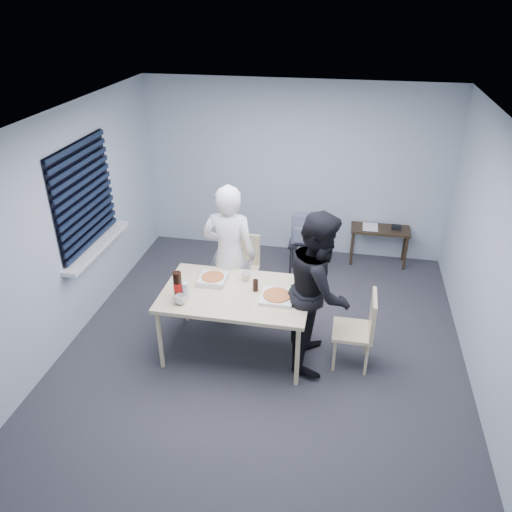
% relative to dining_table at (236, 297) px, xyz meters
% --- Properties ---
extents(room, '(5.00, 5.00, 5.00)m').
position_rel_dining_table_xyz_m(room, '(-1.90, 0.53, 0.72)').
color(room, '#2F3034').
rests_on(room, ground).
extents(dining_table, '(1.60, 1.01, 0.78)m').
position_rel_dining_table_xyz_m(dining_table, '(0.00, 0.00, 0.00)').
color(dining_table, beige).
rests_on(dining_table, ground).
extents(chair_far, '(0.42, 0.42, 0.89)m').
position_rel_dining_table_xyz_m(chair_far, '(-0.17, 1.10, -0.21)').
color(chair_far, beige).
rests_on(chair_far, ground).
extents(chair_right, '(0.42, 0.42, 0.89)m').
position_rel_dining_table_xyz_m(chair_right, '(1.36, 0.01, -0.21)').
color(chair_right, beige).
rests_on(chair_right, ground).
extents(person_white, '(0.65, 0.42, 1.77)m').
position_rel_dining_table_xyz_m(person_white, '(-0.22, 0.61, 0.17)').
color(person_white, silver).
rests_on(person_white, ground).
extents(person_black, '(0.47, 0.86, 1.77)m').
position_rel_dining_table_xyz_m(person_black, '(0.89, 0.05, 0.17)').
color(person_black, black).
rests_on(person_black, ground).
extents(side_table, '(0.85, 0.38, 0.57)m').
position_rel_dining_table_xyz_m(side_table, '(1.62, 2.41, -0.23)').
color(side_table, '#312214').
rests_on(side_table, ground).
extents(stool, '(0.36, 0.36, 0.50)m').
position_rel_dining_table_xyz_m(stool, '(0.53, 1.87, -0.33)').
color(stool, black).
rests_on(stool, ground).
extents(backpack, '(0.31, 0.22, 0.43)m').
position_rel_dining_table_xyz_m(backpack, '(0.53, 1.86, -0.01)').
color(backpack, slate).
rests_on(backpack, stool).
extents(pizza_box_a, '(0.30, 0.30, 0.07)m').
position_rel_dining_table_xyz_m(pizza_box_a, '(-0.30, 0.16, 0.09)').
color(pizza_box_a, white).
rests_on(pizza_box_a, dining_table).
extents(pizza_box_b, '(0.35, 0.35, 0.05)m').
position_rel_dining_table_xyz_m(pizza_box_b, '(0.45, -0.03, 0.08)').
color(pizza_box_b, white).
rests_on(pizza_box_b, dining_table).
extents(mug_a, '(0.17, 0.17, 0.10)m').
position_rel_dining_table_xyz_m(mug_a, '(-0.52, -0.32, 0.11)').
color(mug_a, silver).
rests_on(mug_a, dining_table).
extents(mug_b, '(0.10, 0.10, 0.09)m').
position_rel_dining_table_xyz_m(mug_b, '(0.06, 0.27, 0.11)').
color(mug_b, silver).
rests_on(mug_b, dining_table).
extents(cola_glass, '(0.07, 0.07, 0.13)m').
position_rel_dining_table_xyz_m(cola_glass, '(0.20, 0.07, 0.13)').
color(cola_glass, black).
rests_on(cola_glass, dining_table).
extents(soda_bottle, '(0.10, 0.10, 0.30)m').
position_rel_dining_table_xyz_m(soda_bottle, '(-0.58, -0.21, 0.21)').
color(soda_bottle, black).
rests_on(soda_bottle, dining_table).
extents(plastic_cups, '(0.10, 0.10, 0.18)m').
position_rel_dining_table_xyz_m(plastic_cups, '(-0.50, -0.20, 0.15)').
color(plastic_cups, silver).
rests_on(plastic_cups, dining_table).
extents(rubber_band, '(0.06, 0.06, 0.00)m').
position_rel_dining_table_xyz_m(rubber_band, '(0.19, -0.27, 0.06)').
color(rubber_band, red).
rests_on(rubber_band, dining_table).
extents(papers, '(0.29, 0.35, 0.00)m').
position_rel_dining_table_xyz_m(papers, '(1.47, 2.43, -0.15)').
color(papers, white).
rests_on(papers, side_table).
extents(black_box, '(0.14, 0.11, 0.06)m').
position_rel_dining_table_xyz_m(black_box, '(1.84, 2.43, -0.12)').
color(black_box, black).
rests_on(black_box, side_table).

